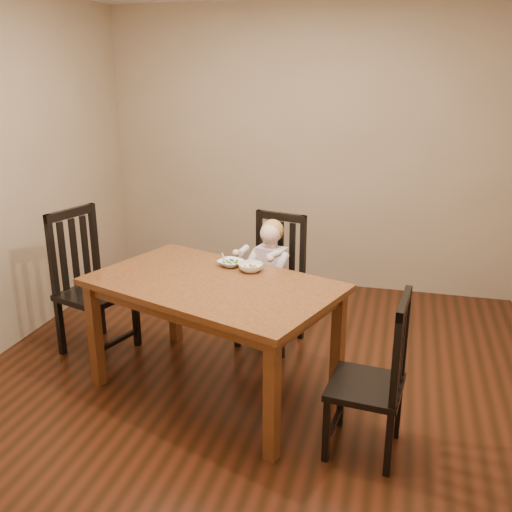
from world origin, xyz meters
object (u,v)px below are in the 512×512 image
(dining_table, at_px, (213,295))
(chair_left, at_px, (90,285))
(chair_child, at_px, (273,283))
(chair_right, at_px, (375,379))
(bowl_veg, at_px, (251,267))
(toddler, at_px, (270,269))
(bowl_peas, at_px, (231,263))

(dining_table, xyz_separation_m, chair_left, (-1.11, 0.34, -0.17))
(chair_child, xyz_separation_m, chair_left, (-1.32, -0.50, 0.04))
(chair_right, relative_size, bowl_veg, 5.70)
(chair_left, distance_m, chair_right, 2.32)
(dining_table, xyz_separation_m, bowl_veg, (0.18, 0.26, 0.12))
(chair_right, xyz_separation_m, toddler, (-0.88, 1.19, 0.16))
(chair_child, height_order, bowl_veg, chair_child)
(chair_right, relative_size, toddler, 1.87)
(chair_left, height_order, bowl_peas, chair_left)
(dining_table, relative_size, chair_right, 1.87)
(dining_table, distance_m, bowl_peas, 0.35)
(chair_child, height_order, bowl_peas, chair_child)
(chair_left, distance_m, bowl_peas, 1.17)
(chair_right, bearing_deg, dining_table, 75.62)
(dining_table, distance_m, chair_left, 1.18)
(bowl_veg, bearing_deg, chair_right, -36.38)
(dining_table, bearing_deg, bowl_veg, 54.59)
(bowl_peas, height_order, bowl_veg, bowl_veg)
(chair_child, bearing_deg, toddler, 90.00)
(bowl_peas, bearing_deg, bowl_veg, -22.48)
(dining_table, relative_size, chair_child, 1.75)
(chair_right, distance_m, toddler, 1.49)
(chair_right, bearing_deg, chair_left, 77.35)
(toddler, xyz_separation_m, bowl_veg, (-0.01, -0.53, 0.19))
(chair_child, height_order, chair_right, chair_child)
(chair_child, relative_size, toddler, 1.99)
(chair_right, xyz_separation_m, bowl_veg, (-0.90, 0.66, 0.35))
(bowl_peas, relative_size, bowl_veg, 0.98)
(chair_child, distance_m, chair_left, 1.41)
(chair_right, height_order, toddler, chair_right)
(chair_left, bearing_deg, bowl_veg, 103.36)
(chair_right, relative_size, bowl_peas, 5.82)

